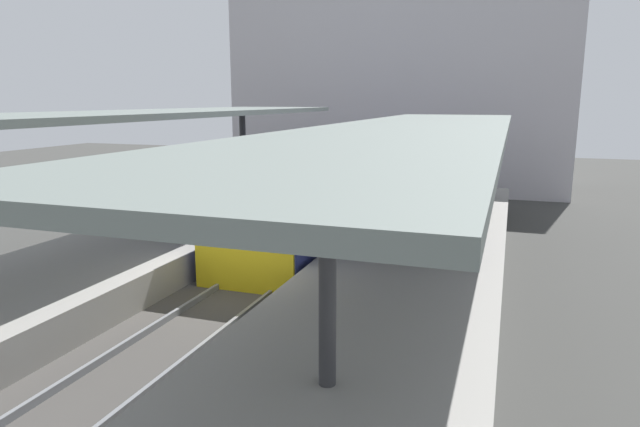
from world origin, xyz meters
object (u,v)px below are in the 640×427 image
passenger_near_bench (468,210)px  platform_bench (453,241)px  passenger_mid_platform (485,195)px  litter_bin (383,234)px  platform_sign (395,177)px  commuter_train (316,196)px

passenger_near_bench → platform_bench: bearing=-94.4°
platform_bench → passenger_mid_platform: bearing=84.4°
passenger_near_bench → passenger_mid_platform: (0.31, 2.69, -0.00)m
platform_bench → litter_bin: bearing=165.7°
platform_bench → litter_bin: size_ratio=1.75×
platform_bench → platform_sign: bearing=128.2°
litter_bin → passenger_mid_platform: (2.31, 4.41, 0.45)m
commuter_train → platform_sign: (2.81, -1.08, 0.90)m
litter_bin → passenger_mid_platform: 5.00m
commuter_train → passenger_mid_platform: (5.27, 1.29, 0.13)m
platform_sign → litter_bin: size_ratio=2.76×
platform_bench → platform_sign: platform_sign is taller
passenger_near_bench → passenger_mid_platform: same height
commuter_train → platform_sign: bearing=-20.9°
platform_sign → passenger_mid_platform: (2.46, 2.37, -0.77)m
passenger_mid_platform → litter_bin: bearing=-117.6°
litter_bin → commuter_train: bearing=133.5°
commuter_train → platform_bench: 5.99m
platform_bench → litter_bin: 1.89m
commuter_train → passenger_mid_platform: size_ratio=6.48×
platform_sign → litter_bin: bearing=-85.8°
commuter_train → platform_bench: size_ratio=7.64×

